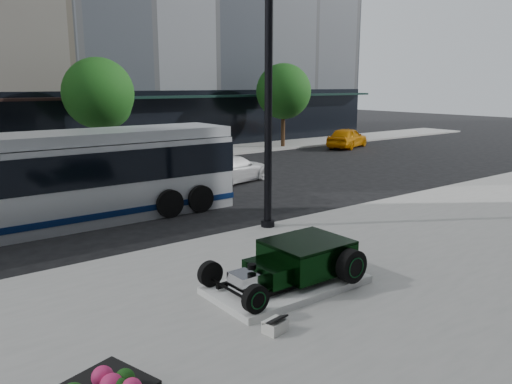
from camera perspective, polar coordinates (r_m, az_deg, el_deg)
ground at (r=16.91m, az=-4.74°, el=-2.90°), size 120.00×120.00×0.00m
sidewalk_far at (r=29.46m, az=-19.58°, el=3.04°), size 70.00×4.00×0.12m
street_trees at (r=28.64m, az=-17.32°, el=10.42°), size 29.80×3.80×5.70m
display_plinth at (r=10.89m, az=3.60°, el=-10.50°), size 3.40×1.80×0.15m
hot_rod at (r=10.92m, az=4.97°, el=-7.64°), size 3.22×2.00×0.81m
info_plaque at (r=9.08m, az=2.19°, el=-14.99°), size 0.45×0.37×0.31m
lamppost at (r=14.79m, az=1.42°, el=9.29°), size 0.42×0.42×7.62m
transit_bus at (r=16.81m, az=-22.38°, el=1.32°), size 12.12×2.88×2.92m
white_sedan at (r=22.72m, az=-2.81°, el=2.66°), size 4.65×2.80×1.26m
yellow_taxi at (r=35.87m, az=10.39°, el=6.12°), size 4.51×3.05×1.43m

